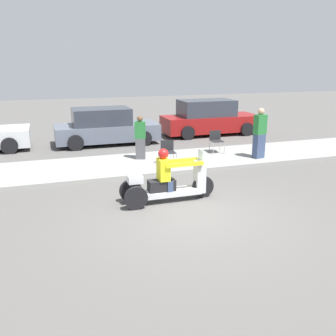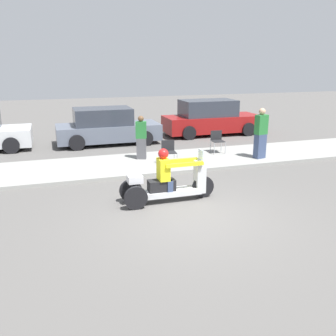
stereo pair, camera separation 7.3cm
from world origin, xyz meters
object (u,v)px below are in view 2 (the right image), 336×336
(motorcycle_trike, at_px, (168,183))
(parked_car_lot_right, at_px, (107,127))
(spectator_by_tree, at_px, (261,134))
(folding_chair_set_back, at_px, (217,139))
(spectator_with_child, at_px, (141,138))
(parked_car_lot_center, at_px, (211,119))
(folding_chair_curbside, at_px, (169,150))

(motorcycle_trike, bearing_deg, parked_car_lot_right, 92.97)
(spectator_by_tree, height_order, folding_chair_set_back, spectator_by_tree)
(spectator_with_child, height_order, parked_car_lot_right, spectator_with_child)
(spectator_with_child, height_order, parked_car_lot_center, parked_car_lot_center)
(spectator_with_child, relative_size, folding_chair_curbside, 1.88)
(folding_chair_set_back, xyz_separation_m, folding_chair_curbside, (-2.31, -1.15, 0.00))
(folding_chair_curbside, bearing_deg, parked_car_lot_center, 53.28)
(spectator_with_child, distance_m, parked_car_lot_right, 3.54)
(folding_chair_set_back, relative_size, parked_car_lot_center, 0.17)
(folding_chair_curbside, relative_size, parked_car_lot_right, 0.19)
(spectator_with_child, distance_m, parked_car_lot_center, 6.02)
(spectator_with_child, xyz_separation_m, spectator_by_tree, (4.06, -1.19, 0.12))
(parked_car_lot_center, xyz_separation_m, parked_car_lot_right, (-5.16, -0.57, -0.06))
(folding_chair_curbside, bearing_deg, parked_car_lot_right, 106.77)
(motorcycle_trike, distance_m, folding_chair_set_back, 5.25)
(parked_car_lot_right, bearing_deg, folding_chair_curbside, -73.23)
(folding_chair_curbside, bearing_deg, motorcycle_trike, -108.28)
(folding_chair_set_back, relative_size, parked_car_lot_right, 0.19)
(spectator_with_child, xyz_separation_m, folding_chair_curbside, (0.68, -1.05, -0.24))
(folding_chair_set_back, height_order, folding_chair_curbside, same)
(folding_chair_curbside, distance_m, parked_car_lot_center, 6.35)
(motorcycle_trike, relative_size, spectator_with_child, 1.60)
(spectator_by_tree, distance_m, folding_chair_set_back, 1.71)
(folding_chair_set_back, height_order, parked_car_lot_center, parked_car_lot_center)
(motorcycle_trike, bearing_deg, spectator_by_tree, 32.87)
(spectator_by_tree, bearing_deg, spectator_with_child, 163.71)
(folding_chair_set_back, bearing_deg, parked_car_lot_center, 69.34)
(spectator_with_child, distance_m, folding_chair_curbside, 1.27)
(spectator_with_child, height_order, spectator_by_tree, spectator_by_tree)
(spectator_with_child, height_order, folding_chair_curbside, spectator_with_child)
(spectator_by_tree, distance_m, parked_car_lot_center, 5.24)
(folding_chair_set_back, height_order, parked_car_lot_right, parked_car_lot_right)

